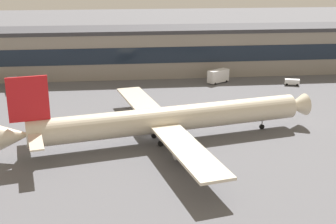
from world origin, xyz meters
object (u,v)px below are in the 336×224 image
at_px(catering_truck, 219,76).
at_px(fuel_truck, 14,84).
at_px(airliner, 166,120).
at_px(follow_me_car, 292,82).

bearing_deg(catering_truck, fuel_truck, -177.92).
bearing_deg(airliner, follow_me_car, 43.82).
bearing_deg(follow_me_car, fuel_truck, 177.76).
relative_size(catering_truck, fuel_truck, 0.84).
height_order(airliner, fuel_truck, airliner).
bearing_deg(catering_truck, follow_me_car, -14.09).
bearing_deg(fuel_truck, catering_truck, 2.08).
relative_size(follow_me_car, catering_truck, 0.64).
distance_m(airliner, follow_me_car, 60.62).
distance_m(catering_truck, fuel_truck, 61.76).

